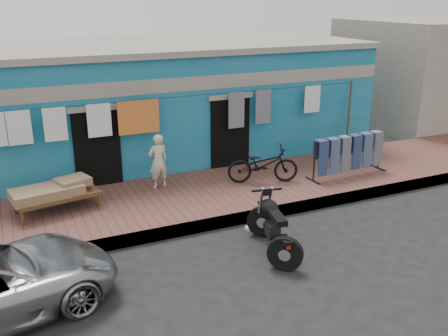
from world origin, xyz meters
TOP-DOWN VIEW (x-y plane):
  - ground at (0.00, 0.00)m, footprint 80.00×80.00m
  - sidewalk at (0.00, 3.00)m, footprint 28.00×3.00m
  - curb at (0.00, 1.55)m, footprint 28.00×0.10m
  - building at (-0.00, 6.99)m, footprint 12.20×5.20m
  - neighbor_right at (11.00, 7.00)m, footprint 6.00×5.00m
  - clothesline at (-0.83, 4.25)m, footprint 10.06×0.06m
  - seated_person at (-0.94, 3.72)m, footprint 0.51×0.37m
  - bicycle at (1.50, 3.00)m, footprint 1.83×1.14m
  - motorcycle at (0.20, 0.18)m, footprint 1.28×1.95m
  - charpoy at (-3.33, 3.31)m, footprint 2.14×1.51m
  - jeans_rack at (3.74, 2.57)m, footprint 2.30×0.70m
  - litter_a at (0.23, 1.20)m, footprint 0.19×0.16m
  - litter_b at (0.20, 1.20)m, footprint 0.15×0.17m
  - litter_c at (0.65, 0.97)m, footprint 0.18×0.21m

SIDE VIEW (x-z plane):
  - ground at x=0.00m, z-range 0.00..0.00m
  - litter_b at x=0.20m, z-range 0.00..0.07m
  - litter_a at x=0.23m, z-range 0.00..0.07m
  - litter_c at x=0.65m, z-range 0.00..0.08m
  - sidewalk at x=0.00m, z-range 0.00..0.25m
  - curb at x=0.00m, z-range 0.00..0.25m
  - motorcycle at x=0.20m, z-range 0.00..1.10m
  - charpoy at x=-3.33m, z-range 0.25..0.87m
  - jeans_rack at x=3.74m, z-range 0.25..1.33m
  - bicycle at x=1.50m, z-range 0.25..1.36m
  - seated_person at x=-0.94m, z-range 0.25..1.57m
  - building at x=0.00m, z-range 0.01..3.37m
  - clothesline at x=-0.83m, z-range 0.75..2.85m
  - neighbor_right at x=11.00m, z-range 0.00..3.80m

